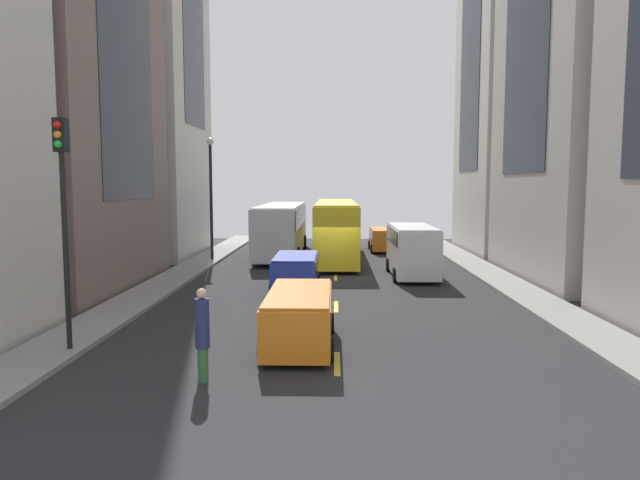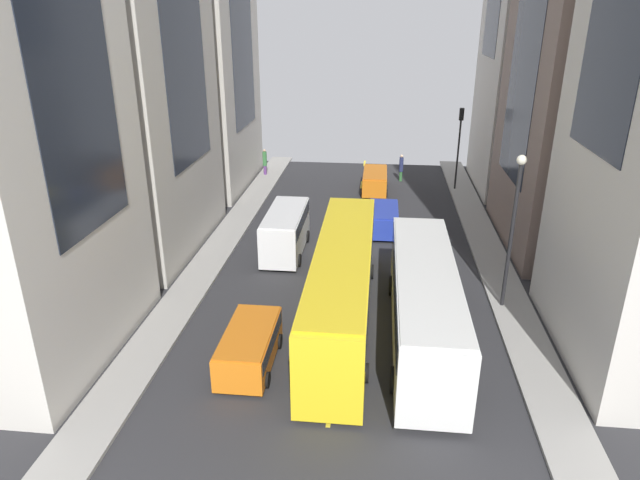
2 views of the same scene
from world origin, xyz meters
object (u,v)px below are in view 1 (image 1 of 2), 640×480
(streetcar_yellow, at_px, (336,225))
(car_orange_1, at_px, (384,238))
(car_orange_0, at_px, (299,314))
(traffic_light_near_corner, at_px, (63,191))
(pedestrian_crossing_mid, at_px, (202,332))
(car_blue_2, at_px, (296,270))
(delivery_van_white, at_px, (412,247))
(city_bus_white, at_px, (282,225))

(streetcar_yellow, height_order, car_orange_1, streetcar_yellow)
(car_orange_0, bearing_deg, traffic_light_near_corner, -171.40)
(pedestrian_crossing_mid, bearing_deg, car_blue_2, -157.05)
(delivery_van_white, bearing_deg, city_bus_white, 130.93)
(car_orange_1, relative_size, car_blue_2, 1.05)
(car_orange_0, bearing_deg, car_orange_1, 79.32)
(car_orange_0, relative_size, car_blue_2, 1.16)
(delivery_van_white, distance_m, car_orange_1, 11.32)
(city_bus_white, relative_size, car_orange_1, 2.89)
(traffic_light_near_corner, bearing_deg, car_blue_2, 59.78)
(streetcar_yellow, xyz_separation_m, car_orange_1, (3.41, 3.92, -1.19))
(streetcar_yellow, bearing_deg, delivery_van_white, -62.56)
(streetcar_yellow, relative_size, car_blue_2, 3.57)
(city_bus_white, relative_size, car_orange_0, 2.64)
(pedestrian_crossing_mid, xyz_separation_m, traffic_light_near_corner, (-4.20, 2.15, 3.28))
(city_bus_white, bearing_deg, car_orange_1, 21.78)
(streetcar_yellow, distance_m, traffic_light_near_corner, 22.46)
(delivery_van_white, height_order, pedestrian_crossing_mid, delivery_van_white)
(city_bus_white, height_order, car_blue_2, city_bus_white)
(car_orange_0, relative_size, car_orange_1, 1.10)
(streetcar_yellow, height_order, delivery_van_white, streetcar_yellow)
(city_bus_white, distance_m, traffic_light_near_corner, 22.68)
(car_blue_2, xyz_separation_m, pedestrian_crossing_mid, (-1.41, -11.79, 0.27))
(streetcar_yellow, height_order, car_orange_0, streetcar_yellow)
(car_orange_0, relative_size, pedestrian_crossing_mid, 2.10)
(car_orange_0, bearing_deg, streetcar_yellow, 86.81)
(streetcar_yellow, distance_m, car_orange_1, 5.33)
(pedestrian_crossing_mid, bearing_deg, delivery_van_white, -174.19)
(car_orange_1, bearing_deg, car_orange_0, -100.68)
(streetcar_yellow, xyz_separation_m, delivery_van_white, (3.83, -7.37, -0.61))
(city_bus_white, xyz_separation_m, delivery_van_white, (7.38, -8.51, -0.50))
(car_blue_2, bearing_deg, pedestrian_crossing_mid, -96.84)
(streetcar_yellow, bearing_deg, car_orange_0, -93.19)
(streetcar_yellow, distance_m, delivery_van_white, 8.33)
(city_bus_white, bearing_deg, delivery_van_white, -49.07)
(pedestrian_crossing_mid, bearing_deg, car_orange_0, 175.67)
(streetcar_yellow, bearing_deg, car_blue_2, -98.99)
(car_orange_1, bearing_deg, streetcar_yellow, -131.02)
(delivery_van_white, relative_size, traffic_light_near_corner, 0.92)
(delivery_van_white, distance_m, car_orange_0, 13.68)
(delivery_van_white, height_order, traffic_light_near_corner, traffic_light_near_corner)
(pedestrian_crossing_mid, distance_m, traffic_light_near_corner, 5.75)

